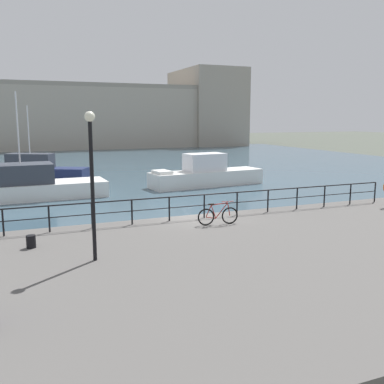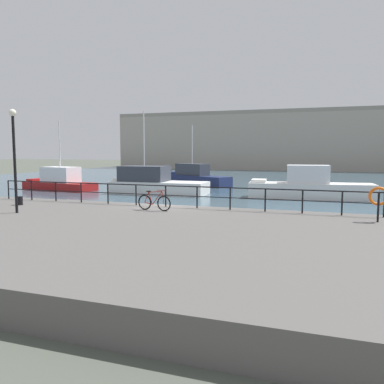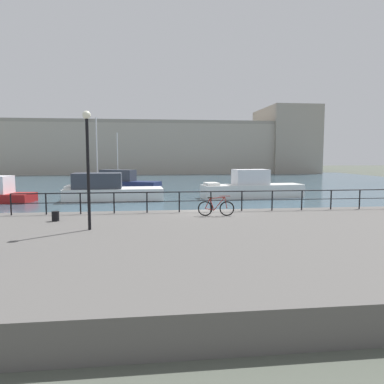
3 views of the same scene
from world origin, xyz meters
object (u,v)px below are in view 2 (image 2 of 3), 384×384
Objects in this scene: moored_harbor_tender at (309,187)px; moored_cabin_cruiser at (154,183)px; harbor_building at (321,140)px; parked_bicycle at (154,202)px; quay_lamp_post at (14,147)px; mooring_bollard at (20,201)px; life_ring_stand at (379,197)px; moored_white_yacht at (195,177)px; moored_red_daysailer at (60,181)px.

moored_cabin_cruiser is (-12.75, -0.76, 0.03)m from moored_harbor_tender.
parked_bicycle is (-5.27, -65.60, -4.36)m from harbor_building.
harbor_building is 65.95m from parked_bicycle.
mooring_bollard is at bearing 130.11° from quay_lamp_post.
moored_harbor_tender reaches higher than life_ring_stand.
life_ring_stand is at bearing 2.35° from mooring_bollard.
quay_lamp_post reaches higher than mooring_bollard.
moored_white_yacht is at bearing -105.44° from harbor_building.
moored_red_daysailer is at bearing 151.22° from life_ring_stand.
moored_cabin_cruiser reaches higher than parked_bicycle.
mooring_bollard is 0.10× the size of quay_lamp_post.
moored_white_yacht reaches higher than mooring_bollard.
mooring_bollard is (-7.38, -0.54, -0.17)m from parked_bicycle.
moored_red_daysailer reaches higher than quay_lamp_post.
moored_white_yacht is 1.84× the size of quay_lamp_post.
moored_red_daysailer is at bearing 121.07° from mooring_bollard.
quay_lamp_post is at bearing -99.01° from harbor_building.
moored_red_daysailer is at bearing -112.95° from harbor_building.
harbor_building reaches higher than mooring_bollard.
quay_lamp_post is (10.84, -17.13, 3.02)m from moored_red_daysailer.
moored_harbor_tender reaches higher than mooring_bollard.
parked_bicycle is at bearing 25.91° from quay_lamp_post.
moored_white_yacht reaches higher than life_ring_stand.
harbor_building is 14.73× the size of quay_lamp_post.
mooring_bollard is at bearing -177.65° from life_ring_stand.
life_ring_stand is at bearing 96.47° from moored_harbor_tender.
moored_cabin_cruiser is 1.80× the size of quay_lamp_post.
quay_lamp_post is at bearing 130.33° from moored_red_daysailer.
moored_harbor_tender is 1.12× the size of moored_white_yacht.
harbor_building is 43.49m from moored_white_yacht.
harbor_building reaches higher than moored_red_daysailer.
moored_cabin_cruiser is (9.76, -0.14, 0.10)m from moored_red_daysailer.
life_ring_stand is (16.96, 0.70, 0.75)m from mooring_bollard.
moored_cabin_cruiser is 18.91× the size of mooring_bollard.
quay_lamp_post is at bearing -147.32° from parked_bicycle.
moored_harbor_tender is 20.61m from mooring_bollard.
quay_lamp_post is at bearing -49.89° from mooring_bollard.
moored_red_daysailer is at bearing 145.43° from parked_bicycle.
moored_harbor_tender is at bearing 103.11° from life_ring_stand.
moored_cabin_cruiser reaches higher than moored_white_yacht.
quay_lamp_post reaches higher than life_ring_stand.
harbor_building is 67.49m from mooring_bollard.
mooring_bollard is (-12.65, -66.14, -4.53)m from harbor_building.
moored_white_yacht is at bearing 91.46° from quay_lamp_post.
moored_cabin_cruiser is at bearing -103.07° from harbor_building.
moored_cabin_cruiser is (-0.40, -9.64, 0.08)m from moored_white_yacht.
moored_cabin_cruiser reaches higher than moored_red_daysailer.
harbor_building is 7.16× the size of moored_harbor_tender.
harbor_building is 65.69m from life_ring_stand.
moored_red_daysailer is (-10.16, -9.50, -0.02)m from moored_white_yacht.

